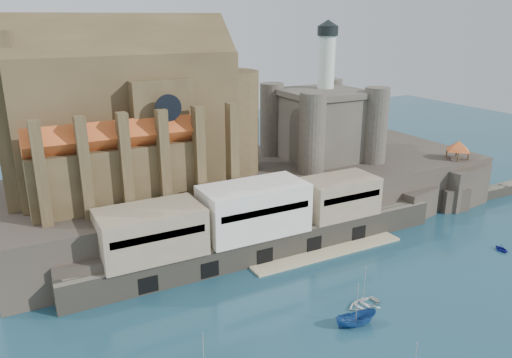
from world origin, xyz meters
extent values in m
plane|color=#173B4C|center=(0.00, 0.00, 0.00)|extent=(300.00, 300.00, 0.00)
cube|color=#2B2620|center=(0.00, 40.00, 5.00)|extent=(100.00, 34.00, 10.00)
cube|color=#2B2620|center=(-38.00, 23.50, 3.00)|extent=(9.00, 5.00, 6.00)
cube|color=#2B2620|center=(-22.00, 23.50, 3.00)|extent=(9.00, 5.00, 6.00)
cube|color=#2B2620|center=(-5.00, 23.50, 3.00)|extent=(9.00, 5.00, 6.00)
cube|color=#2B2620|center=(12.00, 23.50, 3.00)|extent=(9.00, 5.00, 6.00)
cube|color=#2B2620|center=(28.00, 23.50, 3.00)|extent=(9.00, 5.00, 6.00)
cube|color=#5F5A4C|center=(-8.00, 22.50, 2.25)|extent=(70.00, 6.00, 4.50)
cube|color=tan|center=(2.00, 18.00, 0.15)|extent=(30.00, 4.00, 0.40)
cube|color=black|center=(-30.00, 19.60, 1.60)|extent=(3.00, 0.40, 2.60)
cube|color=black|center=(-20.00, 19.60, 1.60)|extent=(3.00, 0.40, 2.60)
cube|color=black|center=(-10.00, 19.60, 1.60)|extent=(3.00, 0.40, 2.60)
cube|color=black|center=(0.00, 19.60, 1.60)|extent=(3.00, 0.40, 2.60)
cube|color=black|center=(10.00, 19.60, 1.60)|extent=(3.00, 0.40, 2.60)
cube|color=gray|center=(-28.00, 23.50, 8.25)|extent=(16.00, 9.00, 7.50)
cube|color=silver|center=(-10.00, 23.50, 8.75)|extent=(18.00, 9.00, 8.50)
cube|color=gray|center=(8.00, 23.50, 8.00)|extent=(14.00, 8.00, 7.00)
cube|color=#483921|center=(-26.00, 42.00, 22.00)|extent=(38.00, 14.00, 24.00)
cube|color=#483921|center=(-26.00, 42.00, 34.00)|extent=(38.00, 13.01, 13.01)
cylinder|color=#483921|center=(-7.00, 42.00, 20.00)|extent=(14.00, 14.00, 20.00)
cube|color=#483921|center=(-22.00, 42.00, 20.00)|extent=(10.00, 20.00, 20.00)
cube|color=#483921|center=(-30.00, 32.50, 15.00)|extent=(28.00, 5.00, 10.00)
cube|color=#483921|center=(-30.00, 51.50, 15.00)|extent=(28.00, 5.00, 10.00)
cube|color=#C24F21|center=(-30.00, 32.50, 21.60)|extent=(28.00, 5.66, 5.66)
cube|color=#C24F21|center=(-30.00, 51.50, 21.60)|extent=(28.00, 5.66, 5.66)
cube|color=#483921|center=(-45.00, 42.00, 24.00)|extent=(4.00, 10.00, 28.00)
cylinder|color=black|center=(-22.00, 29.95, 26.00)|extent=(4.40, 0.30, 4.40)
cube|color=#483921|center=(-42.00, 29.50, 18.00)|extent=(1.60, 2.20, 16.00)
cube|color=#483921|center=(-35.80, 29.50, 18.00)|extent=(1.60, 2.20, 16.00)
cube|color=#483921|center=(-29.60, 29.50, 18.00)|extent=(1.60, 2.20, 16.00)
cube|color=#483921|center=(-23.40, 29.50, 18.00)|extent=(1.60, 2.20, 16.00)
cube|color=#483921|center=(-17.20, 29.50, 18.00)|extent=(1.60, 2.20, 16.00)
cube|color=#483921|center=(-11.00, 29.50, 18.00)|extent=(1.60, 2.20, 16.00)
cube|color=#443E35|center=(16.00, 41.00, 17.00)|extent=(16.00, 16.00, 14.00)
cube|color=#443E35|center=(16.00, 41.00, 24.40)|extent=(17.00, 17.00, 1.20)
cylinder|color=#443E35|center=(8.00, 33.00, 18.00)|extent=(5.20, 5.20, 16.00)
cylinder|color=#443E35|center=(24.00, 33.00, 18.00)|extent=(5.20, 5.20, 16.00)
cylinder|color=#443E35|center=(8.00, 49.00, 18.00)|extent=(5.20, 5.20, 16.00)
cylinder|color=#443E35|center=(24.00, 49.00, 18.00)|extent=(5.20, 5.20, 16.00)
cylinder|color=silver|center=(18.00, 43.00, 30.00)|extent=(3.60, 3.60, 12.00)
cylinder|color=black|center=(18.00, 43.00, 37.00)|extent=(4.40, 4.40, 2.00)
cone|color=black|center=(18.00, 43.00, 38.60)|extent=(4.60, 4.60, 1.40)
cube|color=#2B2620|center=(42.00, 26.00, 4.35)|extent=(12.00, 10.00, 8.70)
cube|color=#2B2620|center=(38.00, 23.00, 2.50)|extent=(6.00, 5.00, 5.00)
cube|color=#2B2620|center=(47.00, 28.00, 3.00)|extent=(5.00, 4.00, 6.00)
cube|color=#483921|center=(42.00, 26.00, 8.85)|extent=(4.20, 4.20, 0.30)
cylinder|color=#483921|center=(40.40, 24.40, 10.30)|extent=(0.36, 0.36, 3.20)
cylinder|color=#483921|center=(43.60, 24.40, 10.30)|extent=(0.36, 0.36, 3.20)
cylinder|color=#483921|center=(40.40, 27.60, 10.30)|extent=(0.36, 0.36, 3.20)
cylinder|color=#483921|center=(43.60, 27.60, 10.30)|extent=(0.36, 0.36, 3.20)
pyramid|color=#C24F21|center=(42.00, 26.00, 13.00)|extent=(6.40, 6.40, 2.20)
imported|color=navy|center=(-7.57, -1.50, 0.00)|extent=(2.64, 2.59, 5.91)
imported|color=silver|center=(-3.56, 1.79, 0.00)|extent=(1.41, 3.91, 5.37)
imported|color=navy|center=(29.96, 4.18, 0.00)|extent=(2.60, 1.79, 2.81)
camera|label=1|loc=(-46.86, -46.43, 39.93)|focal=35.00mm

